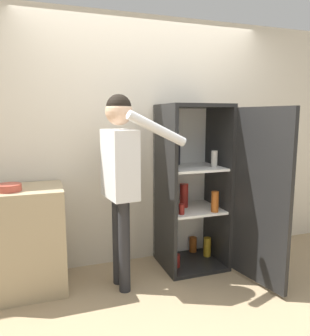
% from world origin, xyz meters
% --- Properties ---
extents(ground_plane, '(12.00, 12.00, 0.00)m').
position_xyz_m(ground_plane, '(0.00, 0.00, 0.00)').
color(ground_plane, tan).
extents(wall_back, '(7.00, 0.06, 2.55)m').
position_xyz_m(wall_back, '(0.00, 0.98, 1.27)').
color(wall_back, beige).
rests_on(wall_back, ground_plane).
extents(refrigerator, '(0.79, 1.20, 1.66)m').
position_xyz_m(refrigerator, '(0.48, 0.55, 0.82)').
color(refrigerator, black).
rests_on(refrigerator, ground_plane).
extents(person, '(0.68, 0.52, 1.73)m').
position_xyz_m(person, '(-0.40, 0.42, 1.12)').
color(person, '#262628').
rests_on(person, ground_plane).
extents(counter, '(0.71, 0.55, 0.93)m').
position_xyz_m(counter, '(-1.24, 0.65, 0.47)').
color(counter, tan).
rests_on(counter, ground_plane).
extents(bowl, '(0.20, 0.20, 0.06)m').
position_xyz_m(bowl, '(-1.31, 0.56, 0.96)').
color(bowl, '#B24738').
rests_on(bowl, counter).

